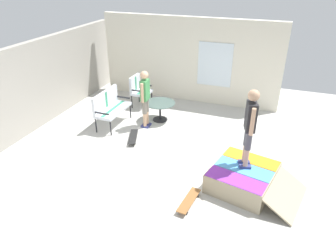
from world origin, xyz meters
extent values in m
cube|color=beige|center=(0.00, 0.00, -0.05)|extent=(12.00, 12.00, 0.10)
cube|color=#9E998E|center=(0.00, 4.00, 1.19)|extent=(9.00, 0.20, 2.39)
cube|color=silver|center=(3.80, 0.50, 1.38)|extent=(0.20, 6.00, 2.76)
cube|color=silver|center=(3.69, -0.40, 1.35)|extent=(0.03, 1.10, 1.40)
cube|color=tan|center=(-0.41, -1.99, 0.22)|extent=(1.57, 1.48, 0.44)
cube|color=purple|center=(-0.85, -1.89, 0.45)|extent=(0.68, 1.24, 0.01)
cube|color=#4C99D8|center=(-0.41, -1.99, 0.45)|extent=(0.68, 1.24, 0.01)
cube|color=orange|center=(0.02, -2.09, 0.45)|extent=(0.68, 1.24, 0.01)
cylinder|color=#B2B2B7|center=(-0.28, -1.42, 0.42)|extent=(1.26, 0.34, 0.05)
cube|color=tan|center=(-0.61, -2.85, 0.20)|extent=(1.40, 0.90, 0.37)
cylinder|color=black|center=(0.58, 1.73, 0.22)|extent=(0.04, 0.04, 0.44)
cylinder|color=black|center=(1.75, 1.70, 0.22)|extent=(0.04, 0.04, 0.44)
cylinder|color=black|center=(0.59, 2.20, 0.22)|extent=(0.04, 0.04, 0.44)
cylinder|color=black|center=(1.75, 2.17, 0.22)|extent=(0.04, 0.04, 0.44)
cube|color=silver|center=(1.17, 1.95, 0.48)|extent=(1.26, 0.58, 0.08)
cube|color=#338C66|center=(1.17, 1.95, 0.52)|extent=(1.21, 0.12, 0.00)
cube|color=silver|center=(1.17, 2.18, 0.77)|extent=(1.25, 0.11, 0.50)
cube|color=#338C66|center=(1.17, 2.18, 0.77)|extent=(0.10, 0.09, 0.46)
cube|color=black|center=(0.56, 1.96, 0.64)|extent=(0.05, 0.47, 0.04)
cube|color=black|center=(1.77, 1.94, 0.64)|extent=(0.05, 0.47, 0.04)
cylinder|color=black|center=(2.42, 1.52, 0.22)|extent=(0.04, 0.04, 0.44)
cylinder|color=black|center=(2.96, 1.51, 0.22)|extent=(0.04, 0.04, 0.44)
cylinder|color=black|center=(2.43, 1.99, 0.22)|extent=(0.04, 0.04, 0.44)
cylinder|color=black|center=(2.97, 1.98, 0.22)|extent=(0.04, 0.04, 0.44)
cube|color=silver|center=(2.69, 1.75, 0.48)|extent=(0.63, 0.56, 0.08)
cube|color=#338C66|center=(2.69, 1.75, 0.52)|extent=(0.58, 0.11, 0.00)
cube|color=silver|center=(2.70, 1.98, 0.77)|extent=(0.62, 0.09, 0.50)
cube|color=#338C66|center=(2.70, 1.98, 0.77)|extent=(0.10, 0.09, 0.46)
cube|color=black|center=(2.40, 1.75, 0.64)|extent=(0.05, 0.47, 0.04)
cube|color=black|center=(2.98, 1.74, 0.64)|extent=(0.05, 0.47, 0.04)
cylinder|color=black|center=(1.93, 0.80, 0.28)|extent=(0.06, 0.06, 0.55)
cylinder|color=black|center=(1.93, 0.80, 0.01)|extent=(0.44, 0.44, 0.03)
cylinder|color=#425651|center=(1.93, 0.80, 0.56)|extent=(0.90, 0.90, 0.02)
cube|color=navy|center=(1.33, 1.04, 0.03)|extent=(0.12, 0.24, 0.05)
cylinder|color=tan|center=(1.33, 1.04, 0.25)|extent=(0.10, 0.10, 0.39)
cylinder|color=slate|center=(1.33, 1.04, 0.64)|extent=(0.13, 0.13, 0.39)
cube|color=navy|center=(1.50, 1.04, 0.03)|extent=(0.12, 0.24, 0.05)
cylinder|color=tan|center=(1.50, 1.04, 0.25)|extent=(0.10, 0.10, 0.39)
cylinder|color=slate|center=(1.50, 1.04, 0.64)|extent=(0.13, 0.13, 0.39)
cube|color=#3F8C4C|center=(1.41, 1.04, 1.12)|extent=(0.33, 0.19, 0.58)
sphere|color=tan|center=(1.41, 1.04, 1.55)|extent=(0.22, 0.22, 0.22)
cylinder|color=tan|center=(1.21, 1.03, 1.10)|extent=(0.08, 0.08, 0.55)
cylinder|color=tan|center=(1.61, 1.05, 1.10)|extent=(0.08, 0.08, 0.55)
cube|color=navy|center=(-0.22, -1.95, 0.48)|extent=(0.17, 0.26, 0.05)
cylinder|color=tan|center=(-0.22, -1.95, 0.70)|extent=(0.10, 0.10, 0.40)
cylinder|color=#4C4C51|center=(-0.22, -1.95, 1.10)|extent=(0.13, 0.13, 0.40)
cube|color=navy|center=(-0.38, -2.00, 0.48)|extent=(0.17, 0.26, 0.05)
cylinder|color=tan|center=(-0.38, -2.00, 0.70)|extent=(0.10, 0.10, 0.40)
cylinder|color=#4C4C51|center=(-0.38, -2.00, 1.10)|extent=(0.13, 0.13, 0.40)
cube|color=#262628|center=(-0.30, -1.98, 1.60)|extent=(0.36, 0.26, 0.59)
sphere|color=tan|center=(-0.30, -1.98, 2.03)|extent=(0.23, 0.23, 0.23)
cylinder|color=tan|center=(-0.11, -1.92, 1.58)|extent=(0.08, 0.08, 0.56)
cylinder|color=tan|center=(-0.49, -2.03, 1.58)|extent=(0.08, 0.08, 0.56)
cube|color=black|center=(0.57, 1.05, 0.09)|extent=(0.82, 0.46, 0.02)
cylinder|color=silver|center=(0.86, 1.07, 0.03)|extent=(0.06, 0.05, 0.06)
cylinder|color=silver|center=(0.80, 1.22, 0.03)|extent=(0.06, 0.05, 0.06)
cylinder|color=silver|center=(0.33, 0.88, 0.03)|extent=(0.06, 0.05, 0.06)
cylinder|color=silver|center=(0.27, 1.03, 0.03)|extent=(0.06, 0.05, 0.06)
cube|color=brown|center=(-1.35, -1.09, 0.09)|extent=(0.82, 0.29, 0.02)
cylinder|color=#333333|center=(-1.08, -1.20, 0.03)|extent=(0.06, 0.04, 0.06)
cylinder|color=#333333|center=(-1.06, -1.04, 0.03)|extent=(0.06, 0.04, 0.06)
cylinder|color=#333333|center=(-1.63, -1.14, 0.03)|extent=(0.06, 0.04, 0.06)
cylinder|color=#333333|center=(-1.62, -0.98, 0.03)|extent=(0.06, 0.04, 0.06)
camera|label=1|loc=(-5.94, -2.33, 4.23)|focal=33.28mm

